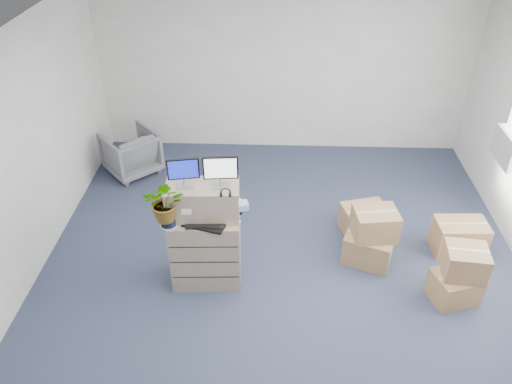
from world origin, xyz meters
TOP-DOWN VIEW (x-y plane):
  - ground at (0.00, 0.00)m, footprint 7.00×7.00m
  - wall_back at (0.00, 3.51)m, footprint 6.00×0.02m
  - ac_unit at (2.87, 1.40)m, footprint 0.24×0.60m
  - filing_cabinet_lower at (-0.90, 0.16)m, footprint 0.82×0.53m
  - filing_cabinet_upper at (-0.90, 0.21)m, footprint 0.82×0.44m
  - monitor_left at (-1.09, 0.19)m, footprint 0.34×0.16m
  - monitor_right at (-0.69, 0.20)m, footprint 0.37×0.16m
  - headphones at (-0.63, 0.04)m, footprint 0.12×0.02m
  - keyboard at (-0.88, 0.02)m, footprint 0.50×0.31m
  - mouse at (-0.52, 0.08)m, footprint 0.10×0.07m
  - water_bottle at (-0.85, 0.23)m, footprint 0.06×0.06m
  - phone_dock at (-0.92, 0.17)m, footprint 0.05×0.04m
  - external_drive at (-0.59, 0.27)m, footprint 0.23×0.20m
  - tissue_box at (-0.52, 0.25)m, footprint 0.25×0.18m
  - potted_plant at (-1.26, 0.01)m, footprint 0.45×0.50m
  - office_chair at (-2.40, 2.55)m, footprint 1.02×1.01m
  - cardboard_boxes at (1.57, 0.58)m, footprint 1.86×1.77m

SIDE VIEW (x-z plane):
  - ground at x=0.00m, z-range 0.00..0.00m
  - cardboard_boxes at x=1.57m, z-range -0.09..0.67m
  - office_chair at x=-2.40m, z-range 0.00..0.76m
  - filing_cabinet_lower at x=-0.90m, z-range 0.00..0.93m
  - keyboard at x=-0.88m, z-range 0.93..0.96m
  - mouse at x=-0.52m, z-range 0.93..0.96m
  - external_drive at x=-0.59m, z-range 0.93..0.99m
  - phone_dock at x=-0.92m, z-range 0.92..1.02m
  - tissue_box at x=-0.52m, z-range 0.99..1.07m
  - water_bottle at x=-0.85m, z-range 0.93..1.15m
  - filing_cabinet_upper at x=-0.90m, z-range 0.93..1.33m
  - potted_plant at x=-1.26m, z-range 0.96..1.42m
  - ac_unit at x=2.87m, z-range 1.00..1.40m
  - headphones at x=-0.63m, z-range 1.31..1.42m
  - wall_back at x=0.00m, z-range 0.00..2.80m
  - monitor_left at x=-1.09m, z-range 1.35..1.69m
  - monitor_right at x=-0.69m, z-range 1.36..1.73m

